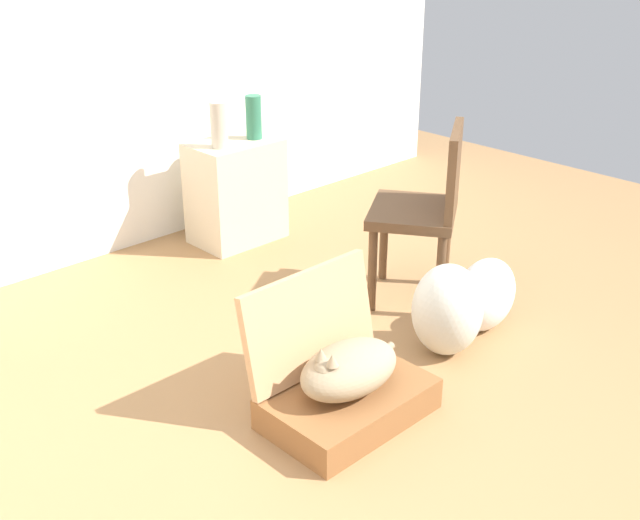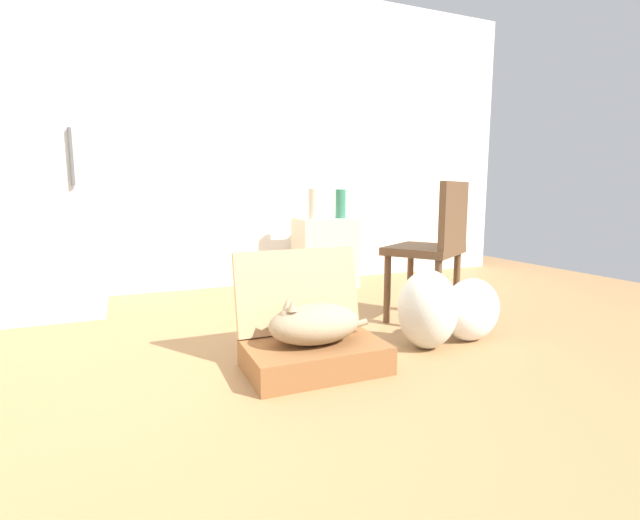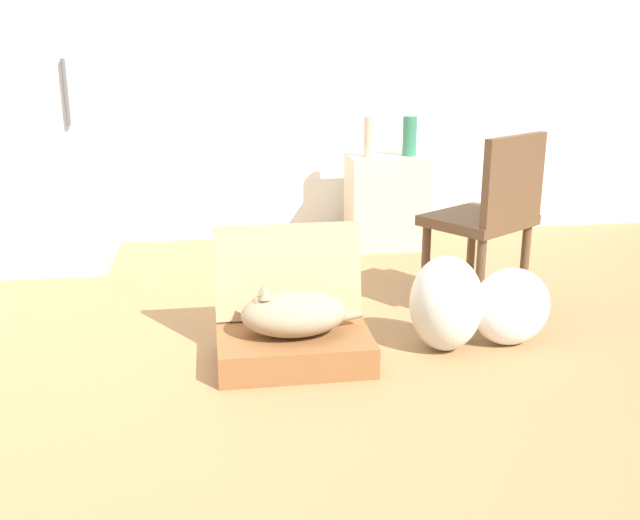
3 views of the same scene
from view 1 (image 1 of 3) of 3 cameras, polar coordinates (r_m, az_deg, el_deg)
name	(u,v)px [view 1 (image 1 of 3)]	position (r m, az deg, el deg)	size (l,w,h in m)	color
ground_plane	(318,465)	(2.90, -0.16, -14.74)	(7.68, 7.68, 0.00)	#9E7247
suitcase_base	(349,404)	(3.09, 2.10, -10.43)	(0.64, 0.42, 0.13)	brown
suitcase_lid	(310,322)	(3.08, -0.76, -4.57)	(0.64, 0.42, 0.04)	tan
cat	(348,369)	(3.00, 2.07, -7.94)	(0.52, 0.28, 0.22)	#998466
plastic_bag_white	(447,310)	(3.49, 9.28, -3.60)	(0.32, 0.31, 0.42)	silver
plastic_bag_clear	(485,295)	(3.73, 11.97, -2.49)	(0.35, 0.23, 0.35)	white
side_table	(236,191)	(4.63, -6.16, 4.99)	(0.51, 0.35, 0.60)	beige
vase_tall	(219,125)	(4.40, -7.39, 9.75)	(0.09, 0.09, 0.26)	#B7AD99
vase_short	(254,117)	(4.56, -4.86, 10.34)	(0.09, 0.09, 0.25)	#2D7051
chair	(427,205)	(3.84, 7.80, 3.96)	(0.62, 0.60, 0.89)	brown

